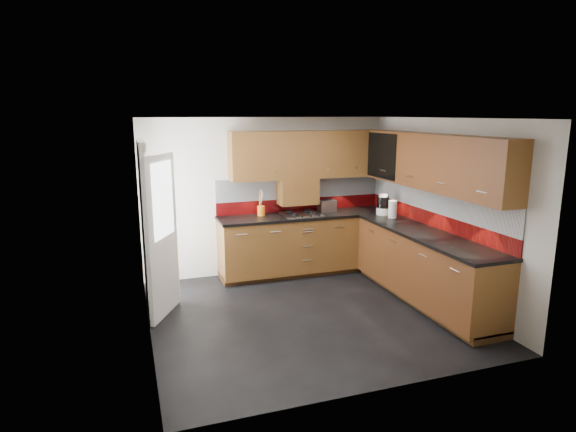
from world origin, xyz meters
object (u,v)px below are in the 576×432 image
object	(u,v)px
gas_hob	(301,214)
toaster	(327,206)
utensil_pot	(261,209)
food_processor	(383,205)

from	to	relation	value
gas_hob	toaster	world-z (taller)	toaster
gas_hob	toaster	xyz separation A→B (m)	(0.46, 0.09, 0.08)
utensil_pot	toaster	bearing A→B (deg)	-3.99
utensil_pot	gas_hob	bearing A→B (deg)	-15.08
toaster	food_processor	distance (m)	0.86
gas_hob	food_processor	world-z (taller)	food_processor
food_processor	utensil_pot	bearing A→B (deg)	162.80
gas_hob	toaster	size ratio (longest dim) A/B	2.09
gas_hob	food_processor	bearing A→B (deg)	-18.24
utensil_pot	food_processor	world-z (taller)	utensil_pot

